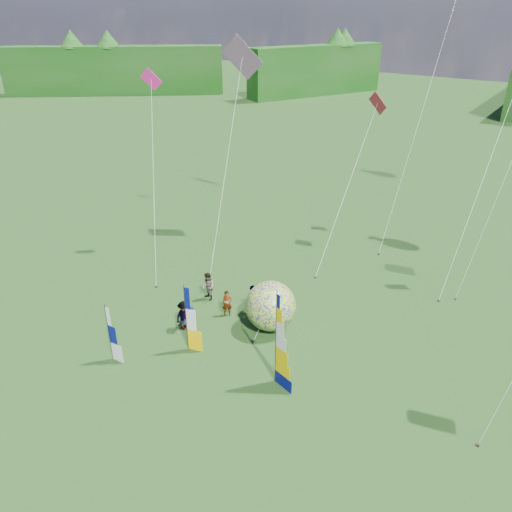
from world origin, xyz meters
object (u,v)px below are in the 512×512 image
Objects in this scene: feather_banner_main at (276,339)px; spectator_a at (227,303)px; side_banner_far at (109,333)px; spectator_b at (208,287)px; spectator_c at (184,315)px; spectator_d at (252,300)px; kite_whale at (500,126)px; side_banner_left at (186,319)px; camp_chair at (187,316)px; bol_inflatable at (271,306)px.

feather_banner_main is 3.07× the size of spectator_a.
feather_banner_main is 8.17m from side_banner_far.
spectator_c is at bearing -51.44° from spectator_b.
spectator_d reaches higher than spectator_b.
kite_whale is (10.77, 16.78, 8.26)m from spectator_c.
camp_chair is at bearing 117.45° from side_banner_left.
kite_whale is (8.59, 13.53, 8.19)m from spectator_d.
spectator_b is 0.10× the size of kite_whale.
spectator_a is at bearing 92.78° from spectator_d.
side_banner_left is 3.60× the size of camp_chair.
side_banner_left is at bearing -39.84° from spectator_b.
side_banner_left is (-4.94, -0.46, -0.57)m from feather_banner_main.
spectator_b is at bearing 56.91° from spectator_d.
bol_inflatable is at bearing -146.26° from spectator_d.
bol_inflatable is 0.15× the size of kite_whale.
bol_inflatable reaches higher than camp_chair.
spectator_a is at bearing 4.11° from spectator_b.
bol_inflatable is at bearing -50.21° from spectator_c.
bol_inflatable is 2.70m from spectator_a.
side_banner_far is 0.17× the size of kite_whale.
spectator_a is 2.34m from camp_chair.
kite_whale reaches higher than side_banner_far.
spectator_b reaches higher than camp_chair.
spectator_b is 3.12m from spectator_c.
spectator_d is at bearing 27.99° from spectator_b.
side_banner_far reaches higher than bol_inflatable.
spectator_b is (0.40, 6.94, -0.66)m from side_banner_far.
side_banner_far reaches higher than spectator_d.
side_banner_left reaches higher than spectator_d.
side_banner_far is at bearing -109.26° from camp_chair.
bol_inflatable is 4.65m from spectator_c.
camp_chair is (-1.51, 1.62, -1.31)m from side_banner_left.
spectator_c is 0.57m from camp_chair.
spectator_b is at bearing 176.65° from bol_inflatable.
side_banner_far is 7.98m from spectator_d.
spectator_d is at bearing 43.95° from camp_chair.
spectator_c is 21.59m from kite_whale.
side_banner_left is at bearing -129.19° from spectator_c.
feather_banner_main is 2.82× the size of spectator_c.
spectator_d is (-4.07, 4.00, -1.47)m from feather_banner_main.
kite_whale is at bearing 46.67° from side_banner_left.
side_banner_left is 4.82m from spectator_b.
spectator_d is (-1.53, 0.51, -0.44)m from bol_inflatable.
camp_chair is 21.50m from kite_whale.
spectator_c is (-1.31, 1.21, -0.97)m from side_banner_left.
side_banner_far is at bearing 116.88° from spectator_d.
feather_banner_main is 6.49m from spectator_c.
bol_inflatable is 4.57m from spectator_b.
feather_banner_main reaches higher than spectator_a.
bol_inflatable is at bearing -128.44° from kite_whale.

